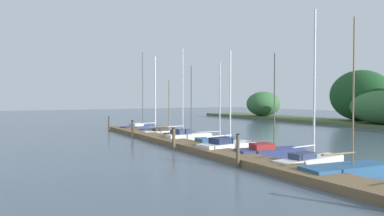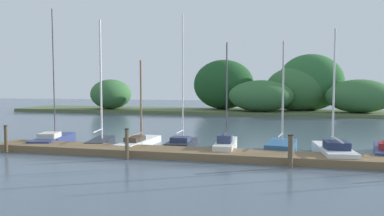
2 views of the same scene
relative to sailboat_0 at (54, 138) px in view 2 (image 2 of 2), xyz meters
name	(u,v)px [view 2 (image 2 of 2)]	position (x,y,z in m)	size (l,w,h in m)	color
dock_pier	(283,158)	(13.30, -1.95, -0.14)	(30.01, 1.80, 0.35)	brown
far_shore	(292,92)	(15.00, 26.11, 2.39)	(69.57, 8.95, 7.45)	#56663D
sailboat_0	(54,138)	(0.00, 0.00, 0.00)	(2.07, 4.42, 8.03)	navy
sailboat_1	(101,137)	(3.06, 0.14, 0.14)	(1.58, 3.18, 7.27)	#232833
sailboat_2	(140,141)	(5.38, 0.33, -0.02)	(1.33, 4.45, 4.93)	white
sailboat_3	(182,142)	(7.88, 0.43, 0.00)	(1.32, 2.93, 7.43)	#232833
sailboat_4	(226,145)	(10.44, -0.29, 0.07)	(1.02, 3.78, 5.72)	silver
sailboat_5	(282,145)	(13.30, 0.41, 0.02)	(1.73, 3.12, 5.79)	#285684
sailboat_6	(333,150)	(15.68, -0.56, 0.04)	(1.65, 4.10, 6.21)	white
mooring_piling_0	(6,139)	(-0.53, -3.22, 0.41)	(0.19, 0.19, 1.44)	#4C3D28
mooring_piling_1	(127,144)	(6.17, -3.24, 0.42)	(0.19, 0.19, 1.47)	brown
mooring_piling_2	(290,151)	(13.57, -3.23, 0.40)	(0.24, 0.24, 1.42)	brown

